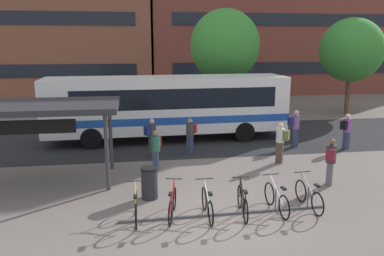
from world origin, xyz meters
The scene contains 23 objects.
ground centered at (0.00, 0.00, 0.00)m, with size 200.00×200.00×0.00m, color #6B605B.
bus_lane_asphalt centered at (0.00, 9.40, 0.00)m, with size 80.00×7.20×0.01m, color #232326.
city_bus centered at (-0.51, 9.40, 1.78)m, with size 12.10×2.98×3.20m.
bike_rack centered at (0.41, 0.30, 0.09)m, with size 6.11×0.23×0.70m.
parked_bicycle_yellow_0 centered at (-2.12, 0.34, 0.38)m, with size 0.52×1.72×0.99m.
parked_bicycle_red_1 centered at (-1.10, 0.37, 0.38)m, with size 0.56×1.69×0.99m.
parked_bicycle_silver_2 centered at (-0.12, 0.23, 0.38)m, with size 0.52×1.72×0.99m.
parked_bicycle_black_3 centered at (0.90, 0.22, 0.38)m, with size 0.52×1.72×0.99m.
parked_bicycle_white_4 centered at (1.95, 0.31, 0.38)m, with size 0.52×1.72×0.99m.
parked_bicycle_silver_5 centered at (2.99, 0.38, 0.38)m, with size 0.52×1.72×0.99m.
transit_shelter centered at (-5.56, 3.88, 2.64)m, with size 5.85×3.06×2.83m.
commuter_navy_pack_0 centered at (5.37, 7.06, 1.02)m, with size 0.53×0.36×1.77m.
commuter_red_pack_1 centered at (0.32, 6.60, 0.93)m, with size 0.58×0.59×1.62m.
commuter_maroon_pack_2 centered at (4.54, 2.09, 0.95)m, with size 0.55×0.60×1.66m.
commuter_olive_pack_3 centered at (3.78, 4.72, 0.98)m, with size 0.60×0.56×1.69m.
commuter_black_pack_4 centered at (7.60, 6.34, 0.96)m, with size 0.60×0.48×1.67m.
commuter_navy_pack_5 centered at (-1.40, 6.46, 0.96)m, with size 0.60×0.55×1.66m.
commuter_red_pack_6 centered at (-1.32, 4.47, 0.93)m, with size 0.46×0.59×1.62m.
trash_bin centered at (-1.68, 1.85, 0.52)m, with size 0.55×0.55×1.03m.
street_tree_0 centered at (3.62, 14.26, 4.69)m, with size 4.34×4.34×6.95m.
street_tree_1 centered at (12.51, 14.77, 4.37)m, with size 4.23×4.23×6.51m.
building_left_wing centered at (-11.32, 30.98, 8.54)m, with size 21.55×13.97×17.07m.
building_centre_block centered at (1.09, 44.39, 5.25)m, with size 15.08×12.27×10.49m.
Camera 1 is at (-2.04, -9.66, 4.86)m, focal length 35.77 mm.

